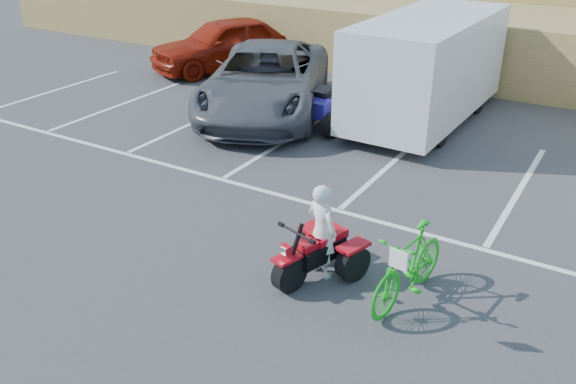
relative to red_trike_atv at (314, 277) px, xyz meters
The scene contains 11 objects.
ground 0.70m from the red_trike_atv, 158.23° to the right, with size 100.00×100.00×0.00m, color #3C3C3F.
parking_stripes 3.81m from the red_trike_atv, 86.75° to the left, with size 28.00×5.16×0.01m.
grass_embankment 15.30m from the red_trike_atv, 92.44° to the left, with size 40.00×8.50×3.10m.
red_trike_atv is the anchor object (origin of this frame).
rider 0.77m from the red_trike_atv, 72.71° to the left, with size 0.55×0.36×1.52m, color white.
green_dirt_bike 1.54m from the red_trike_atv, ahead, with size 0.54×1.91×1.15m, color #14BF19.
grey_pickup 8.07m from the red_trike_atv, 128.03° to the left, with size 2.90×6.30×1.75m, color #4A4C52.
red_car 12.75m from the red_trike_atv, 132.23° to the left, with size 2.00×4.96×1.69m, color maroon.
cargo_trailer 7.93m from the red_trike_atv, 97.63° to the left, with size 2.43×5.76×2.66m.
quad_atv_blue 6.78m from the red_trike_atv, 116.39° to the left, with size 1.28×1.72×1.12m, color navy, non-canonical shape.
quad_atv_green 6.83m from the red_trike_atv, 101.25° to the left, with size 1.13×1.51×0.99m, color #155E19, non-canonical shape.
Camera 1 is at (4.34, -6.68, 5.29)m, focal length 38.00 mm.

